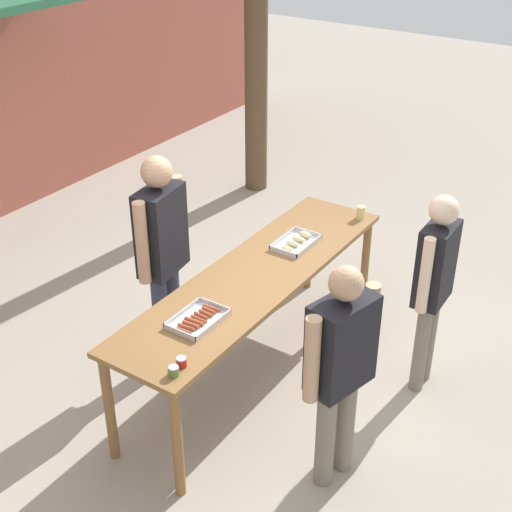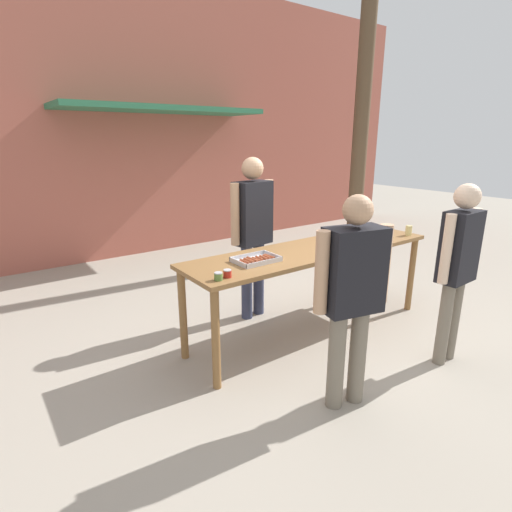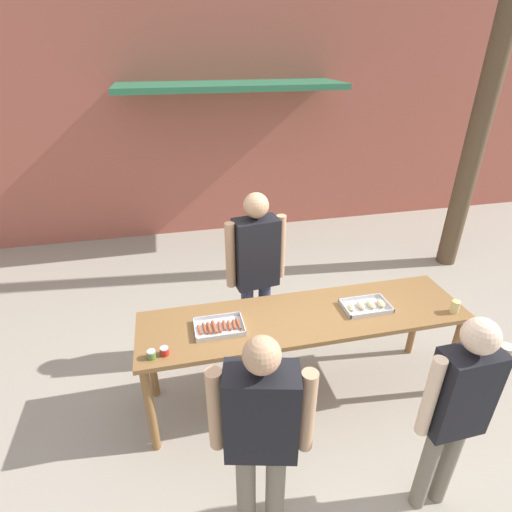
% 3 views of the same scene
% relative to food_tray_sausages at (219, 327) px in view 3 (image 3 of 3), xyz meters
% --- Properties ---
extents(ground_plane, '(24.00, 24.00, 0.00)m').
position_rel_food_tray_sausages_xyz_m(ground_plane, '(0.73, 0.02, -0.92)').
color(ground_plane, '#A39989').
extents(building_facade_back, '(12.00, 1.11, 4.50)m').
position_rel_food_tray_sausages_xyz_m(building_facade_back, '(0.73, 4.00, 1.33)').
color(building_facade_back, '#A85647').
rests_on(building_facade_back, ground).
extents(serving_table, '(2.78, 0.71, 0.91)m').
position_rel_food_tray_sausages_xyz_m(serving_table, '(0.73, 0.02, -0.11)').
color(serving_table, brown).
rests_on(serving_table, ground).
extents(food_tray_sausages, '(0.39, 0.27, 0.04)m').
position_rel_food_tray_sausages_xyz_m(food_tray_sausages, '(0.00, 0.00, 0.00)').
color(food_tray_sausages, silver).
rests_on(food_tray_sausages, serving_table).
extents(food_tray_buns, '(0.40, 0.26, 0.06)m').
position_rel_food_tray_sausages_xyz_m(food_tray_buns, '(1.29, 0.00, 0.00)').
color(food_tray_buns, silver).
rests_on(food_tray_buns, serving_table).
extents(condiment_jar_mustard, '(0.07, 0.07, 0.06)m').
position_rel_food_tray_sausages_xyz_m(condiment_jar_mustard, '(-0.53, -0.22, 0.02)').
color(condiment_jar_mustard, '#567A38').
rests_on(condiment_jar_mustard, serving_table).
extents(condiment_jar_ketchup, '(0.07, 0.07, 0.06)m').
position_rel_food_tray_sausages_xyz_m(condiment_jar_ketchup, '(-0.43, -0.21, 0.02)').
color(condiment_jar_ketchup, '#B22319').
rests_on(condiment_jar_ketchup, serving_table).
extents(beer_cup, '(0.07, 0.07, 0.11)m').
position_rel_food_tray_sausages_xyz_m(beer_cup, '(1.98, -0.22, 0.04)').
color(beer_cup, '#DBC67A').
rests_on(beer_cup, serving_table).
extents(person_server_behind_table, '(0.59, 0.28, 1.78)m').
position_rel_food_tray_sausages_xyz_m(person_server_behind_table, '(0.46, 0.69, 0.15)').
color(person_server_behind_table, '#333851').
rests_on(person_server_behind_table, ground).
extents(person_customer_holding_hotdog, '(0.60, 0.33, 1.61)m').
position_rel_food_tray_sausages_xyz_m(person_customer_holding_hotdog, '(0.10, -1.02, 0.03)').
color(person_customer_holding_hotdog, '#756B5B').
rests_on(person_customer_holding_hotdog, ground).
extents(person_customer_with_cup, '(0.52, 0.21, 1.62)m').
position_rel_food_tray_sausages_xyz_m(person_customer_with_cup, '(1.31, -1.14, 0.05)').
color(person_customer_with_cup, '#756B5B').
rests_on(person_customer_with_cup, ground).
extents(utility_pole, '(1.10, 0.27, 6.40)m').
position_rel_food_tray_sausages_xyz_m(utility_pole, '(3.71, 2.00, 2.34)').
color(utility_pole, brown).
rests_on(utility_pole, ground).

